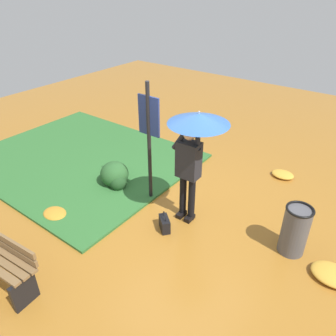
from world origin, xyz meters
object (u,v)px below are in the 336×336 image
person_with_umbrella (194,140)px  info_sign_post (149,130)px  trash_bin (295,230)px  handbag (165,224)px

person_with_umbrella → info_sign_post: size_ratio=0.89×
person_with_umbrella → trash_bin: 2.06m
trash_bin → person_with_umbrella: bearing=-170.7°
handbag → trash_bin: trash_bin is taller
person_with_umbrella → info_sign_post: info_sign_post is taller
person_with_umbrella → info_sign_post: bearing=175.9°
info_sign_post → trash_bin: (2.67, 0.21, -1.03)m
handbag → trash_bin: 2.08m
person_with_umbrella → handbag: person_with_umbrella is taller
handbag → trash_bin: (1.89, 0.80, 0.29)m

